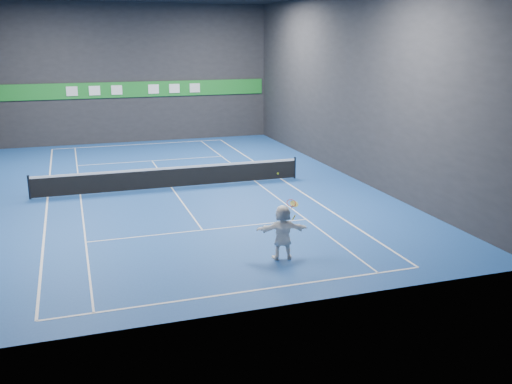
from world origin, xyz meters
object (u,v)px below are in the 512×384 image
object	(u,v)px
player	(283,232)
tennis_racket	(292,205)
tennis_net	(171,177)
tennis_ball	(278,174)

from	to	relation	value
player	tennis_racket	size ratio (longest dim) A/B	2.43
player	tennis_net	bearing A→B (deg)	-69.72
tennis_racket	player	bearing A→B (deg)	-171.39
player	tennis_net	distance (m)	10.06
tennis_ball	tennis_net	world-z (taller)	tennis_ball
tennis_net	tennis_racket	world-z (taller)	tennis_racket
player	tennis_ball	xyz separation A→B (m)	(-0.12, 0.15, 1.87)
tennis_net	tennis_racket	bearing A→B (deg)	-77.88
player	tennis_ball	distance (m)	1.88
tennis_net	tennis_racket	distance (m)	10.14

